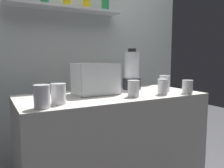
{
  "coord_description": "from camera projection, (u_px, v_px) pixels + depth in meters",
  "views": [
    {
      "loc": [
        -0.82,
        -1.5,
        1.18
      ],
      "look_at": [
        0.0,
        0.0,
        0.98
      ],
      "focal_mm": 36.25,
      "sensor_mm": 36.0,
      "label": 1
    }
  ],
  "objects": [
    {
      "name": "back_wall_unit",
      "position": [
        76.0,
        49.0,
        2.36
      ],
      "size": [
        2.6,
        0.24,
        2.5
      ],
      "color": "silver",
      "rests_on": "ground_plane"
    },
    {
      "name": "counter",
      "position": [
        112.0,
        150.0,
        1.79
      ],
      "size": [
        1.4,
        0.64,
        0.9
      ],
      "primitive_type": "cube",
      "color": "beige",
      "rests_on": "ground_plane"
    },
    {
      "name": "juice_cup_carrot_right",
      "position": [
        163.0,
        88.0,
        1.72
      ],
      "size": [
        0.08,
        0.08,
        0.12
      ],
      "color": "white",
      "rests_on": "counter"
    },
    {
      "name": "juice_cup_orange_far_right",
      "position": [
        165.0,
        84.0,
        1.88
      ],
      "size": [
        0.09,
        0.09,
        0.13
      ],
      "color": "white",
      "rests_on": "counter"
    },
    {
      "name": "juice_cup_beet_left",
      "position": [
        58.0,
        95.0,
        1.36
      ],
      "size": [
        0.09,
        0.09,
        0.13
      ],
      "color": "white",
      "rests_on": "counter"
    },
    {
      "name": "juice_cup_beet_far_left",
      "position": [
        42.0,
        98.0,
        1.25
      ],
      "size": [
        0.09,
        0.09,
        0.13
      ],
      "color": "white",
      "rests_on": "counter"
    },
    {
      "name": "blender_pitcher",
      "position": [
        132.0,
        73.0,
        2.0
      ],
      "size": [
        0.16,
        0.16,
        0.36
      ],
      "color": "black",
      "rests_on": "counter"
    },
    {
      "name": "carrot_display_bin",
      "position": [
        96.0,
        84.0,
        1.75
      ],
      "size": [
        0.33,
        0.23,
        0.24
      ],
      "color": "white",
      "rests_on": "counter"
    },
    {
      "name": "juice_cup_orange_middle",
      "position": [
        134.0,
        89.0,
        1.63
      ],
      "size": [
        0.09,
        0.09,
        0.12
      ],
      "color": "white",
      "rests_on": "counter"
    },
    {
      "name": "juice_cup_pomegranate_rightmost",
      "position": [
        187.0,
        88.0,
        1.77
      ],
      "size": [
        0.08,
        0.08,
        0.11
      ],
      "color": "white",
      "rests_on": "counter"
    }
  ]
}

